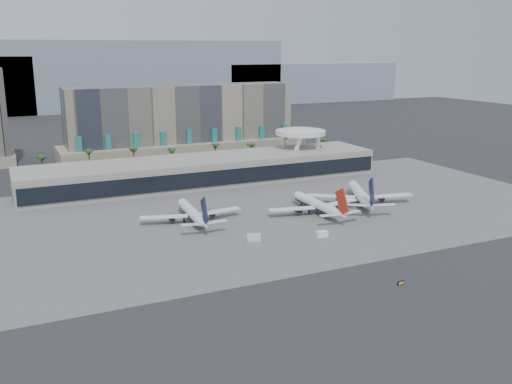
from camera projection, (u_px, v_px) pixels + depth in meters
name	position (u px, v px, depth m)	size (l,w,h in m)	color
ground	(327.00, 257.00, 175.48)	(900.00, 900.00, 0.00)	#232326
apron_pad	(253.00, 211.00, 223.87)	(260.00, 130.00, 0.06)	#5B5B59
mountain_ridge	(112.00, 80.00, 593.12)	(680.00, 60.00, 70.00)	gray
hotel	(183.00, 129.00, 328.92)	(140.00, 30.00, 42.00)	gray
terminal	(205.00, 169.00, 270.55)	(170.00, 32.50, 14.50)	#ADA798
saucer_structure	(300.00, 135.00, 295.41)	(26.00, 26.00, 21.89)	white
palm_row	(195.00, 148.00, 303.36)	(157.80, 2.80, 13.10)	brown
airliner_left	(192.00, 213.00, 209.75)	(38.48, 39.70, 13.70)	white
airliner_centre	(317.00, 205.00, 220.42)	(39.62, 40.74, 14.07)	white
airliner_right	(361.00, 195.00, 233.50)	(41.53, 42.78, 15.73)	white
service_vehicle_a	(254.00, 238.00, 189.56)	(4.61, 2.25, 2.25)	silver
service_vehicle_b	(322.00, 234.00, 193.65)	(3.84, 2.19, 1.97)	white
taxiway_sign	(401.00, 283.00, 154.64)	(2.28, 0.60, 1.03)	black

